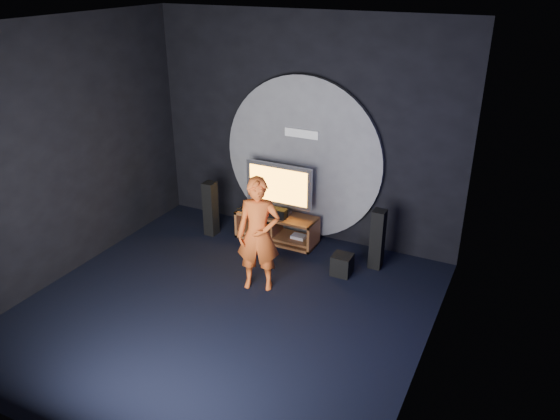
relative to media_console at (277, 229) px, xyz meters
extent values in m
plane|color=black|center=(0.24, -2.05, -0.20)|extent=(5.00, 5.00, 0.00)
cube|color=black|center=(0.24, 0.45, 1.55)|extent=(5.00, 0.04, 3.50)
cube|color=black|center=(0.24, -4.55, 1.55)|extent=(5.00, 0.04, 3.50)
cube|color=black|center=(-2.26, -2.05, 1.55)|extent=(0.04, 5.00, 3.50)
cube|color=black|center=(2.74, -2.05, 1.55)|extent=(0.04, 5.00, 3.50)
cube|color=black|center=(0.24, -2.05, 3.31)|extent=(5.00, 5.00, 0.01)
cylinder|color=#515156|center=(0.24, 0.39, 1.10)|extent=(2.60, 0.08, 2.60)
cube|color=white|center=(0.24, 0.34, 1.52)|extent=(0.55, 0.03, 0.13)
cube|color=brown|center=(-0.01, 0.00, 0.23)|extent=(1.31, 0.45, 0.04)
cube|color=brown|center=(-0.01, 0.00, -0.10)|extent=(1.27, 0.42, 0.04)
cube|color=brown|center=(-0.64, 0.00, 0.03)|extent=(0.04, 0.45, 0.45)
cube|color=brown|center=(0.63, 0.00, 0.03)|extent=(0.04, 0.45, 0.45)
cube|color=brown|center=(-0.01, 0.00, 0.07)|extent=(0.03, 0.40, 0.29)
cube|color=brown|center=(-0.01, 0.00, -0.18)|extent=(1.31, 0.45, 0.04)
cube|color=white|center=(0.37, 0.00, -0.05)|extent=(0.22, 0.16, 0.05)
cube|color=#ADADB4|center=(-0.01, 0.07, 0.27)|extent=(0.36, 0.22, 0.04)
cylinder|color=#ADADB4|center=(-0.01, 0.07, 0.34)|extent=(0.07, 0.07, 0.10)
cube|color=#ADADB4|center=(-0.01, 0.07, 0.74)|extent=(1.11, 0.06, 0.68)
cube|color=orange|center=(-0.01, 0.04, 0.74)|extent=(0.98, 0.01, 0.56)
cube|color=black|center=(-0.01, -0.09, 0.33)|extent=(0.40, 0.15, 0.15)
cube|color=black|center=(-0.59, -0.12, 0.27)|extent=(0.18, 0.05, 0.02)
cube|color=black|center=(-1.07, -0.27, 0.26)|extent=(0.18, 0.20, 0.91)
cube|color=black|center=(1.67, -0.12, 0.26)|extent=(0.18, 0.20, 0.91)
cube|color=black|center=(1.30, -0.53, -0.04)|extent=(0.27, 0.27, 0.30)
imported|color=#C64D1B|center=(0.39, -1.34, 0.60)|extent=(0.68, 0.55, 1.60)
camera|label=1|loc=(3.49, -7.00, 3.90)|focal=35.00mm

